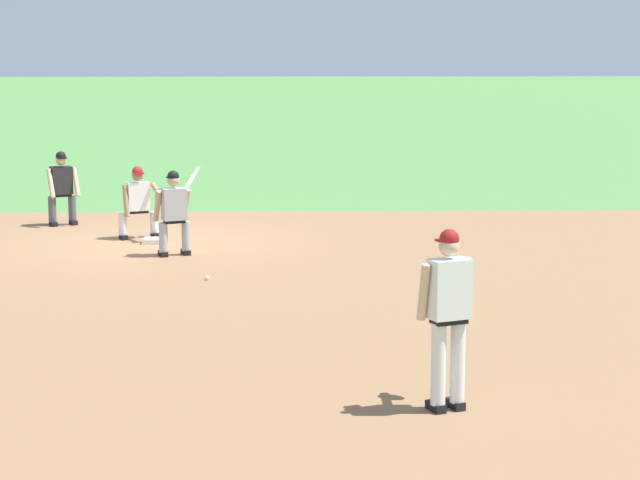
{
  "coord_description": "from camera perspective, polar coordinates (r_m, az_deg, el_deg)",
  "views": [
    {
      "loc": [
        -22.19,
        -2.31,
        3.81
      ],
      "look_at": [
        -7.08,
        -2.78,
        1.24
      ],
      "focal_mm": 70.0,
      "sensor_mm": 36.0,
      "label": 1
    }
  ],
  "objects": [
    {
      "name": "baseball",
      "position": [
        19.21,
        -5.18,
        -1.74
      ],
      "size": [
        0.07,
        0.07,
        0.07
      ],
      "primitive_type": "sphere",
      "color": "white",
      "rests_on": "ground"
    },
    {
      "name": "ground_plane",
      "position": [
        22.64,
        -7.62,
        -0.15
      ],
      "size": [
        160.0,
        160.0,
        0.0
      ],
      "primitive_type": "plane",
      "color": "#518942"
    },
    {
      "name": "foul_line_stripe",
      "position": [
        28.8,
        -6.37,
        1.98
      ],
      "size": [
        12.53,
        0.1,
        0.0
      ],
      "primitive_type": "cube",
      "color": "white",
      "rests_on": "ground"
    },
    {
      "name": "first_baseman",
      "position": [
        23.04,
        -8.23,
        1.85
      ],
      "size": [
        0.85,
        0.96,
        1.34
      ],
      "color": "black",
      "rests_on": "ground"
    },
    {
      "name": "umpire",
      "position": [
        24.89,
        -11.72,
        2.46
      ],
      "size": [
        0.6,
        0.67,
        1.46
      ],
      "color": "black",
      "rests_on": "ground"
    },
    {
      "name": "first_base_bag",
      "position": [
        22.63,
        -7.62,
        -0.04
      ],
      "size": [
        0.38,
        0.38,
        0.09
      ],
      "primitive_type": "cube",
      "color": "white",
      "rests_on": "ground"
    },
    {
      "name": "infield_dirt_patch",
      "position": [
        17.55,
        -2.8,
        -2.9
      ],
      "size": [
        18.0,
        18.0,
        0.01
      ],
      "primitive_type": "cube",
      "color": "#936B47",
      "rests_on": "ground"
    },
    {
      "name": "baserunner",
      "position": [
        21.21,
        -6.7,
        1.38
      ],
      "size": [
        0.58,
        0.67,
        1.46
      ],
      "color": "black",
      "rests_on": "ground"
    },
    {
      "name": "pitcher",
      "position": [
        12.53,
        5.89,
        -3.1
      ],
      "size": [
        0.81,
        0.6,
        1.86
      ],
      "color": "black",
      "rests_on": "ground"
    }
  ]
}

